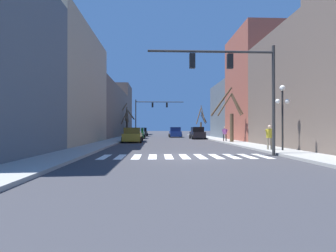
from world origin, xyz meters
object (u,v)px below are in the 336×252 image
(car_parked_right_near, at_px, (138,134))
(street_tree_left_mid, at_px, (127,124))
(car_parked_right_mid, at_px, (175,133))
(street_tree_right_near, at_px, (126,121))
(car_parked_left_far, at_px, (142,132))
(street_lamp_right_corner, at_px, (282,104))
(traffic_signal_near, at_px, (237,75))
(pedestrian_on_left_sidewalk, at_px, (270,135))
(car_parked_left_mid, at_px, (197,133))
(street_tree_left_far, at_px, (201,123))
(pedestrian_waiting_at_curb, at_px, (225,133))
(street_tree_right_far, at_px, (230,117))
(car_driving_away_lane, at_px, (133,135))
(traffic_signal_far, at_px, (150,109))

(car_parked_right_near, xyz_separation_m, street_tree_left_mid, (-2.57, 6.94, 1.59))
(car_parked_right_near, relative_size, car_parked_right_mid, 1.00)
(car_parked_right_near, xyz_separation_m, street_tree_right_near, (-2.94, 9.48, 2.23))
(car_parked_left_far, height_order, street_tree_left_mid, street_tree_left_mid)
(street_tree_right_near, distance_m, street_tree_left_mid, 2.64)
(street_lamp_right_corner, bearing_deg, street_tree_right_near, 113.25)
(street_lamp_right_corner, relative_size, street_tree_left_mid, 0.89)
(traffic_signal_near, bearing_deg, pedestrian_on_left_sidewalk, 40.43)
(car_parked_left_mid, relative_size, street_tree_left_far, 0.80)
(car_parked_left_mid, bearing_deg, street_tree_left_far, -13.05)
(car_parked_left_far, bearing_deg, pedestrian_waiting_at_curb, -154.35)
(car_parked_left_mid, xyz_separation_m, street_tree_left_far, (2.32, 10.01, 1.77))
(pedestrian_on_left_sidewalk, distance_m, street_tree_left_far, 30.54)
(car_parked_right_mid, distance_m, street_tree_right_far, 18.45)
(traffic_signal_near, bearing_deg, car_parked_right_near, 106.50)
(car_parked_right_mid, bearing_deg, street_tree_left_mid, 77.05)
(car_parked_left_mid, distance_m, car_parked_right_mid, 7.59)
(car_parked_left_mid, bearing_deg, pedestrian_on_left_sidewalk, -175.06)
(traffic_signal_near, xyz_separation_m, car_parked_left_mid, (1.28, 23.09, -3.90))
(street_tree_right_far, bearing_deg, pedestrian_on_left_sidewalk, -90.47)
(car_driving_away_lane, distance_m, street_tree_left_mid, 17.53)
(car_parked_left_mid, bearing_deg, street_tree_right_near, 45.26)
(car_parked_left_mid, relative_size, street_tree_right_far, 0.77)
(car_parked_left_far, height_order, pedestrian_on_left_sidewalk, pedestrian_on_left_sidewalk)
(car_parked_left_far, relative_size, street_tree_left_mid, 0.88)
(pedestrian_on_left_sidewalk, xyz_separation_m, pedestrian_waiting_at_curb, (-0.13, 11.26, -0.04))
(car_driving_away_lane, bearing_deg, street_tree_right_near, 8.67)
(car_parked_left_mid, bearing_deg, traffic_signal_far, 40.15)
(car_parked_left_far, xyz_separation_m, street_tree_left_far, (11.04, -2.34, 1.81))
(traffic_signal_far, distance_m, street_tree_right_near, 5.87)
(car_parked_right_mid, relative_size, street_tree_right_far, 0.79)
(traffic_signal_far, xyz_separation_m, car_driving_away_lane, (-1.56, -16.65, -4.12))
(traffic_signal_near, height_order, street_tree_right_far, traffic_signal_near)
(street_lamp_right_corner, xyz_separation_m, car_parked_right_mid, (-5.11, 28.20, -2.39))
(car_parked_left_far, bearing_deg, street_tree_left_mid, 141.83)
(street_tree_right_far, bearing_deg, pedestrian_waiting_at_curb, 98.11)
(traffic_signal_far, height_order, car_parked_left_mid, traffic_signal_far)
(traffic_signal_near, bearing_deg, street_lamp_right_corner, 28.30)
(car_parked_left_mid, bearing_deg, car_parked_left_far, 35.22)
(street_lamp_right_corner, xyz_separation_m, car_parked_right_near, (-11.11, 23.23, -2.44))
(traffic_signal_near, relative_size, car_parked_right_near, 1.62)
(car_parked_left_far, distance_m, street_tree_left_mid, 4.48)
(traffic_signal_near, xyz_separation_m, street_tree_left_far, (3.60, 33.10, -2.13))
(pedestrian_on_left_sidewalk, bearing_deg, car_parked_right_mid, -96.88)
(traffic_signal_far, bearing_deg, car_driving_away_lane, -95.34)
(car_parked_right_mid, relative_size, pedestrian_on_left_sidewalk, 2.75)
(pedestrian_waiting_at_curb, relative_size, street_tree_right_near, 0.26)
(car_parked_left_mid, bearing_deg, street_tree_left_mid, 51.37)
(traffic_signal_near, distance_m, street_tree_right_far, 12.94)
(traffic_signal_near, distance_m, street_tree_left_far, 33.36)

